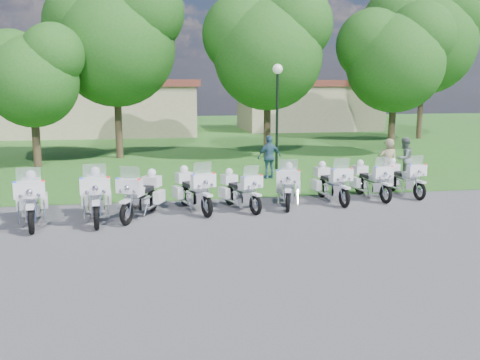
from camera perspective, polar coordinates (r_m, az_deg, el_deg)
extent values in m
plane|color=#4C4C50|center=(14.80, 0.35, -4.44)|extent=(100.00, 100.00, 0.00)
cube|color=#2C6620|center=(41.34, -6.36, 4.89)|extent=(100.00, 48.00, 0.01)
torus|color=black|center=(14.47, -21.39, -4.08)|extent=(0.25, 0.72, 0.70)
torus|color=black|center=(16.21, -21.23, -2.60)|extent=(0.25, 0.72, 0.70)
cube|color=white|center=(14.37, -21.48, -2.68)|extent=(0.26, 0.49, 0.07)
cube|color=white|center=(14.55, -21.55, -0.97)|extent=(0.79, 0.38, 0.42)
cube|color=silver|center=(14.55, -21.64, 0.49)|extent=(0.60, 0.22, 0.39)
sphere|color=red|center=(14.44, -20.29, -0.16)|extent=(0.09, 0.09, 0.09)
sphere|color=#1426E5|center=(14.47, -22.94, -0.32)|extent=(0.09, 0.09, 0.09)
cube|color=silver|center=(15.33, -21.33, -2.82)|extent=(0.45, 0.64, 0.36)
cube|color=white|center=(15.01, -21.44, -1.66)|extent=(0.42, 0.59, 0.23)
cube|color=black|center=(15.57, -21.38, -1.33)|extent=(0.46, 0.70, 0.13)
cube|color=white|center=(16.01, -20.16, -2.03)|extent=(0.28, 0.57, 0.38)
cube|color=white|center=(16.03, -22.40, -2.16)|extent=(0.28, 0.57, 0.38)
cube|color=white|center=(16.12, -21.36, -0.43)|extent=(0.57, 0.50, 0.34)
sphere|color=white|center=(16.08, -21.43, 0.53)|extent=(0.27, 0.27, 0.27)
torus|color=black|center=(14.37, -15.07, -3.80)|extent=(0.20, 0.72, 0.71)
torus|color=black|center=(16.13, -15.04, -2.29)|extent=(0.20, 0.72, 0.71)
cube|color=white|center=(14.26, -15.14, -2.36)|extent=(0.23, 0.48, 0.07)
cube|color=white|center=(14.45, -15.20, -0.61)|extent=(0.79, 0.32, 0.43)
cube|color=silver|center=(14.45, -15.27, 0.89)|extent=(0.61, 0.18, 0.40)
sphere|color=red|center=(14.35, -13.88, 0.20)|extent=(0.10, 0.10, 0.10)
sphere|color=#1426E5|center=(14.36, -16.60, 0.08)|extent=(0.10, 0.10, 0.10)
cube|color=silver|center=(15.24, -15.08, -2.51)|extent=(0.41, 0.62, 0.36)
cube|color=white|center=(14.91, -15.15, -1.32)|extent=(0.39, 0.58, 0.23)
cube|color=black|center=(15.48, -15.13, -0.99)|extent=(0.42, 0.69, 0.13)
cube|color=white|center=(15.94, -13.92, -1.72)|extent=(0.24, 0.57, 0.38)
cube|color=white|center=(15.95, -16.22, -1.82)|extent=(0.24, 0.57, 0.38)
cube|color=white|center=(16.04, -15.14, -0.07)|extent=(0.54, 0.47, 0.34)
sphere|color=white|center=(16.00, -15.19, 0.91)|extent=(0.28, 0.28, 0.28)
torus|color=black|center=(14.64, -12.01, -3.51)|extent=(0.39, 0.65, 0.66)
torus|color=black|center=(16.12, -9.35, -2.18)|extent=(0.39, 0.65, 0.66)
cube|color=white|center=(14.55, -12.09, -2.21)|extent=(0.34, 0.47, 0.07)
cube|color=white|center=(14.69, -11.71, -0.63)|extent=(0.74, 0.51, 0.39)
cube|color=silver|center=(14.69, -11.66, 0.74)|extent=(0.55, 0.34, 0.37)
sphere|color=red|center=(14.47, -10.72, 0.00)|extent=(0.09, 0.09, 0.09)
sphere|color=#1426E5|center=(14.75, -12.94, 0.11)|extent=(0.09, 0.09, 0.09)
cube|color=silver|center=(15.37, -10.60, -2.37)|extent=(0.53, 0.64, 0.33)
cube|color=white|center=(15.09, -11.02, -1.28)|extent=(0.50, 0.60, 0.22)
cube|color=black|center=(15.56, -10.18, -0.98)|extent=(0.56, 0.69, 0.12)
cube|color=white|center=(15.83, -8.61, -1.76)|extent=(0.37, 0.54, 0.35)
cube|color=white|center=(16.07, -10.55, -1.64)|extent=(0.37, 0.54, 0.35)
cube|color=white|center=(16.03, -9.37, -0.13)|extent=(0.59, 0.55, 0.32)
sphere|color=white|center=(15.99, -9.40, 0.77)|extent=(0.26, 0.26, 0.26)
torus|color=black|center=(15.20, -3.55, -2.82)|extent=(0.32, 0.66, 0.65)
torus|color=black|center=(16.70, -5.91, -1.68)|extent=(0.32, 0.66, 0.65)
cube|color=white|center=(15.11, -3.54, -1.57)|extent=(0.30, 0.46, 0.07)
cube|color=white|center=(15.26, -3.93, -0.08)|extent=(0.74, 0.44, 0.39)
cube|color=silver|center=(15.26, -4.04, 1.22)|extent=(0.56, 0.28, 0.37)
sphere|color=red|center=(15.31, -2.78, 0.67)|extent=(0.09, 0.09, 0.09)
sphere|color=#1426E5|center=(15.06, -4.94, 0.49)|extent=(0.09, 0.09, 0.09)
cube|color=silver|center=(15.94, -4.82, -1.80)|extent=(0.48, 0.62, 0.33)
cube|color=white|center=(15.66, -4.50, -0.73)|extent=(0.45, 0.58, 0.21)
cube|color=black|center=(16.14, -5.25, -0.49)|extent=(0.50, 0.68, 0.12)
cube|color=white|center=(16.64, -4.79, -1.12)|extent=(0.32, 0.54, 0.35)
cube|color=white|center=(16.42, -6.67, -1.30)|extent=(0.32, 0.54, 0.35)
cube|color=white|center=(16.62, -5.98, 0.28)|extent=(0.57, 0.52, 0.31)
sphere|color=white|center=(16.57, -6.00, 1.15)|extent=(0.25, 0.25, 0.25)
torus|color=black|center=(15.47, 1.67, -2.67)|extent=(0.32, 0.60, 0.60)
torus|color=black|center=(16.75, -1.11, -1.69)|extent=(0.32, 0.60, 0.60)
cube|color=white|center=(15.39, 1.71, -1.55)|extent=(0.29, 0.42, 0.06)
cube|color=white|center=(15.52, 1.27, -0.21)|extent=(0.68, 0.43, 0.36)
cube|color=silver|center=(15.51, 1.17, 0.96)|extent=(0.51, 0.28, 0.34)
sphere|color=red|center=(15.59, 2.27, 0.47)|extent=(0.08, 0.08, 0.08)
sphere|color=#1426E5|center=(15.29, 0.47, 0.28)|extent=(0.08, 0.08, 0.08)
cube|color=silver|center=(16.10, 0.19, -1.78)|extent=(0.46, 0.58, 0.30)
cube|color=white|center=(15.86, 0.59, -0.81)|extent=(0.43, 0.54, 0.20)
cube|color=black|center=(16.27, -0.29, -0.59)|extent=(0.48, 0.63, 0.11)
cube|color=white|center=(16.74, -0.08, -1.16)|extent=(0.31, 0.49, 0.32)
cube|color=white|center=(16.48, -1.69, -1.35)|extent=(0.31, 0.49, 0.32)
cube|color=white|center=(16.67, -1.16, 0.10)|extent=(0.53, 0.49, 0.29)
sphere|color=white|center=(16.63, -1.16, 0.89)|extent=(0.23, 0.23, 0.23)
torus|color=black|center=(15.85, 5.12, -2.31)|extent=(0.30, 0.66, 0.65)
torus|color=black|center=(17.47, 5.19, -1.15)|extent=(0.30, 0.66, 0.65)
cube|color=white|center=(15.76, 5.14, -1.11)|extent=(0.28, 0.46, 0.07)
cube|color=white|center=(15.94, 5.17, 0.32)|extent=(0.74, 0.41, 0.39)
cube|color=silver|center=(15.94, 5.19, 1.56)|extent=(0.56, 0.26, 0.37)
sphere|color=red|center=(15.85, 6.30, 0.93)|extent=(0.09, 0.09, 0.09)
sphere|color=#1426E5|center=(15.85, 4.06, 0.97)|extent=(0.09, 0.09, 0.09)
cube|color=silver|center=(16.65, 5.17, -1.29)|extent=(0.47, 0.61, 0.33)
cube|color=white|center=(16.36, 5.17, -0.29)|extent=(0.44, 0.57, 0.21)
cube|color=black|center=(16.88, 5.19, -0.03)|extent=(0.48, 0.67, 0.12)
cube|color=white|center=(17.29, 6.16, -0.72)|extent=(0.31, 0.53, 0.35)
cube|color=white|center=(17.30, 4.23, -0.69)|extent=(0.31, 0.53, 0.35)
cube|color=white|center=(17.40, 5.22, 0.72)|extent=(0.55, 0.50, 0.31)
sphere|color=white|center=(17.36, 5.23, 1.55)|extent=(0.25, 0.25, 0.25)
torus|color=black|center=(16.69, 11.07, -1.86)|extent=(0.20, 0.64, 0.63)
torus|color=black|center=(18.09, 8.73, -0.87)|extent=(0.20, 0.64, 0.63)
cube|color=white|center=(16.61, 11.14, -0.76)|extent=(0.22, 0.43, 0.07)
cube|color=white|center=(16.76, 10.81, 0.55)|extent=(0.70, 0.30, 0.38)
cube|color=silver|center=(16.76, 10.76, 1.69)|extent=(0.54, 0.18, 0.35)
sphere|color=red|center=(16.82, 11.83, 1.17)|extent=(0.08, 0.08, 0.08)
sphere|color=#1426E5|center=(16.54, 9.99, 1.08)|extent=(0.08, 0.08, 0.08)
cube|color=silver|center=(17.38, 9.84, -0.97)|extent=(0.38, 0.56, 0.32)
cube|color=white|center=(17.13, 10.21, -0.02)|extent=(0.36, 0.52, 0.21)
cube|color=black|center=(17.58, 9.46, 0.19)|extent=(0.39, 0.62, 0.11)
cube|color=white|center=(18.06, 9.74, -0.40)|extent=(0.23, 0.51, 0.34)
cube|color=white|center=(17.82, 8.11, -0.49)|extent=(0.23, 0.51, 0.34)
cube|color=white|center=(18.02, 8.74, 0.88)|extent=(0.49, 0.43, 0.30)
sphere|color=white|center=(17.99, 8.76, 1.65)|extent=(0.24, 0.24, 0.24)
torus|color=black|center=(17.59, 15.29, -1.45)|extent=(0.21, 0.63, 0.62)
torus|color=black|center=(18.88, 12.66, -0.56)|extent=(0.21, 0.63, 0.62)
cube|color=white|center=(17.51, 15.37, -0.43)|extent=(0.22, 0.42, 0.06)
cube|color=white|center=(17.65, 15.01, 0.79)|extent=(0.69, 0.32, 0.37)
cube|color=silver|center=(17.64, 14.95, 1.84)|extent=(0.53, 0.19, 0.35)
sphere|color=red|center=(17.74, 15.92, 1.36)|extent=(0.08, 0.08, 0.08)
sphere|color=#1426E5|center=(17.41, 14.32, 1.28)|extent=(0.08, 0.08, 0.08)
cube|color=silver|center=(18.22, 13.91, -0.64)|extent=(0.39, 0.56, 0.31)
cube|color=white|center=(17.99, 14.33, 0.24)|extent=(0.36, 0.52, 0.20)
cube|color=black|center=(18.40, 13.49, 0.44)|extent=(0.40, 0.61, 0.11)
cube|color=white|center=(18.88, 13.61, -0.12)|extent=(0.24, 0.50, 0.33)
cube|color=white|center=(18.59, 12.17, -0.21)|extent=(0.24, 0.50, 0.33)
cube|color=white|center=(18.81, 12.68, 1.08)|extent=(0.49, 0.43, 0.29)
sphere|color=white|center=(18.78, 12.70, 1.80)|extent=(0.24, 0.24, 0.24)
torus|color=black|center=(18.39, 18.60, -1.14)|extent=(0.21, 0.62, 0.61)
torus|color=black|center=(19.62, 15.87, -0.32)|extent=(0.21, 0.62, 0.61)
cube|color=white|center=(18.32, 18.69, -0.17)|extent=(0.22, 0.42, 0.06)
cube|color=white|center=(18.44, 18.32, 0.98)|extent=(0.68, 0.32, 0.36)
cube|color=silver|center=(18.44, 18.28, 1.98)|extent=(0.52, 0.19, 0.34)
sphere|color=red|center=(18.55, 19.17, 1.52)|extent=(0.08, 0.08, 0.08)
sphere|color=#1426E5|center=(18.20, 17.73, 1.45)|extent=(0.08, 0.08, 0.08)
cube|color=silver|center=(18.99, 17.18, -0.38)|extent=(0.39, 0.55, 0.31)
cube|color=white|center=(18.76, 17.62, 0.46)|extent=(0.36, 0.51, 0.20)
cube|color=black|center=(19.16, 16.75, 0.64)|extent=(0.39, 0.61, 0.11)
cube|color=white|center=(19.64, 16.78, 0.11)|extent=(0.24, 0.49, 0.33)
cube|color=white|center=(19.32, 15.46, 0.02)|extent=(0.24, 0.49, 0.33)
cube|color=white|center=(19.55, 15.90, 1.25)|extent=(0.49, 0.43, 0.29)
sphere|color=white|center=(19.52, 15.94, 1.93)|extent=(0.24, 0.24, 0.24)
cylinder|color=black|center=(23.74, 3.97, 6.23)|extent=(0.12, 0.12, 4.25)
sphere|color=white|center=(23.70, 4.04, 11.73)|extent=(0.44, 0.44, 0.44)
cylinder|color=#38281C|center=(26.20, -20.93, 4.41)|extent=(0.36, 0.36, 2.84)
sphere|color=#1C5818|center=(26.10, -21.27, 9.77)|extent=(4.13, 4.13, 4.13)
sphere|color=#1C5818|center=(26.62, -23.19, 11.31)|extent=(3.10, 3.10, 3.10)
sphere|color=#1C5818|center=(25.71, -19.39, 12.48)|extent=(2.84, 2.84, 2.84)
cylinder|color=#38281C|center=(28.15, -12.85, 6.45)|extent=(0.36, 0.36, 4.10)
sphere|color=#1C5818|center=(28.16, -13.14, 13.65)|extent=(5.96, 5.96, 5.96)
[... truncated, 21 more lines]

